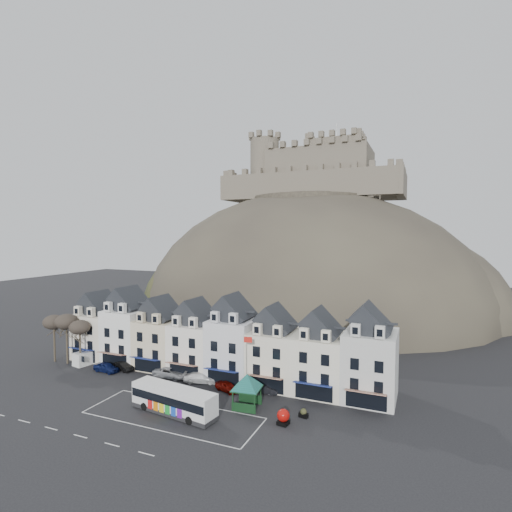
{
  "coord_description": "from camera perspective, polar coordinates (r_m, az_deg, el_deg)",
  "views": [
    {
      "loc": [
        30.17,
        -38.92,
        22.64
      ],
      "look_at": [
        3.55,
        24.0,
        18.52
      ],
      "focal_mm": 28.0,
      "sensor_mm": 36.0,
      "label": 1
    }
  ],
  "objects": [
    {
      "name": "ground",
      "position": [
        54.2,
        -14.48,
        -21.35
      ],
      "size": [
        300.0,
        300.0,
        0.0
      ],
      "primitive_type": "plane",
      "color": "black",
      "rests_on": "ground"
    },
    {
      "name": "coach_bay_markings",
      "position": [
        54.04,
        -11.8,
        -21.39
      ],
      "size": [
        22.0,
        7.5,
        0.01
      ],
      "primitive_type": "cube",
      "color": "silver",
      "rests_on": "ground"
    },
    {
      "name": "townhouse_terrace",
      "position": [
        64.93,
        -5.66,
        -12.05
      ],
      "size": [
        54.4,
        9.35,
        11.8
      ],
      "color": "white",
      "rests_on": "ground"
    },
    {
      "name": "castle_hill",
      "position": [
        113.93,
        7.85,
        -7.99
      ],
      "size": [
        100.0,
        76.0,
        68.0
      ],
      "color": "#342E28",
      "rests_on": "ground"
    },
    {
      "name": "castle",
      "position": [
        119.92,
        8.54,
        11.83
      ],
      "size": [
        50.2,
        22.2,
        22.0
      ],
      "color": "#6B6252",
      "rests_on": "ground"
    },
    {
      "name": "tree_left_far",
      "position": [
        78.69,
        -26.92,
        -8.46
      ],
      "size": [
        3.61,
        3.61,
        8.24
      ],
      "color": "#372F23",
      "rests_on": "ground"
    },
    {
      "name": "tree_left_mid",
      "position": [
        76.39,
        -25.46,
        -8.51
      ],
      "size": [
        3.78,
        3.78,
        8.64
      ],
      "color": "#372F23",
      "rests_on": "ground"
    },
    {
      "name": "tree_left_near",
      "position": [
        74.35,
        -23.89,
        -9.34
      ],
      "size": [
        3.43,
        3.43,
        7.84
      ],
      "color": "#372F23",
      "rests_on": "ground"
    },
    {
      "name": "bus",
      "position": [
        53.76,
        -11.69,
        -19.36
      ],
      "size": [
        12.16,
        4.36,
        3.36
      ],
      "rotation": [
        0.0,
        0.0,
        -0.14
      ],
      "color": "#262628",
      "rests_on": "ground"
    },
    {
      "name": "bus_shelter",
      "position": [
        53.68,
        -1.3,
        -17.5
      ],
      "size": [
        6.95,
        6.95,
        4.44
      ],
      "rotation": [
        0.0,
        0.0,
        0.11
      ],
      "color": "black",
      "rests_on": "ground"
    },
    {
      "name": "red_buoy",
      "position": [
        50.64,
        3.92,
        -21.92
      ],
      "size": [
        1.5,
        1.5,
        1.85
      ],
      "rotation": [
        0.0,
        0.0,
        -0.13
      ],
      "color": "black",
      "rests_on": "ground"
    },
    {
      "name": "flagpole",
      "position": [
        55.74,
        -1.7,
        -14.94
      ],
      "size": [
        1.27,
        0.27,
        8.85
      ],
      "rotation": [
        0.0,
        0.0,
        0.15
      ],
      "color": "silver",
      "rests_on": "ground"
    },
    {
      "name": "white_van",
      "position": [
        76.54,
        -22.82,
        -13.16
      ],
      "size": [
        2.98,
        5.16,
        2.21
      ],
      "rotation": [
        0.0,
        0.0,
        -0.19
      ],
      "color": "white",
      "rests_on": "ground"
    },
    {
      "name": "planter_west",
      "position": [
        51.26,
        4.35,
        -22.23
      ],
      "size": [
        1.0,
        0.73,
        0.9
      ],
      "rotation": [
        0.0,
        0.0,
        0.35
      ],
      "color": "black",
      "rests_on": "ground"
    },
    {
      "name": "planter_east",
      "position": [
        52.63,
        6.79,
        -21.4
      ],
      "size": [
        1.22,
        0.79,
        1.13
      ],
      "rotation": [
        0.0,
        0.0,
        -0.22
      ],
      "color": "black",
      "rests_on": "ground"
    },
    {
      "name": "car_navy",
      "position": [
        71.25,
        -20.59,
        -14.65
      ],
      "size": [
        4.65,
        2.15,
        1.54
      ],
      "primitive_type": "imported",
      "rotation": [
        0.0,
        0.0,
        1.5
      ],
      "color": "#0E1848",
      "rests_on": "ground"
    },
    {
      "name": "car_black",
      "position": [
        71.15,
        -18.38,
        -14.7
      ],
      "size": [
        4.42,
        2.76,
        1.38
      ],
      "primitive_type": "imported",
      "rotation": [
        0.0,
        0.0,
        1.23
      ],
      "color": "black",
      "rests_on": "ground"
    },
    {
      "name": "car_silver",
      "position": [
        66.07,
        -12.08,
        -15.94
      ],
      "size": [
        5.65,
        2.81,
        1.57
      ],
      "primitive_type": "imported",
      "rotation": [
        0.0,
        0.0,
        1.61
      ],
      "color": "#A7A9AE",
      "rests_on": "ground"
    },
    {
      "name": "car_white",
      "position": [
        63.3,
        -7.89,
        -16.81
      ],
      "size": [
        5.57,
        3.58,
        1.5
      ],
      "primitive_type": "imported",
      "rotation": [
        0.0,
        0.0,
        1.88
      ],
      "color": "white",
      "rests_on": "ground"
    },
    {
      "name": "car_maroon",
      "position": [
        59.76,
        -4.13,
        -18.11
      ],
      "size": [
        4.33,
        3.0,
        1.37
      ],
      "primitive_type": "imported",
      "rotation": [
        0.0,
        0.0,
        1.19
      ],
      "color": "#580905",
      "rests_on": "ground"
    },
    {
      "name": "car_charcoal",
      "position": [
        59.03,
        1.29,
        -18.44
      ],
      "size": [
        3.94,
        1.62,
        1.27
      ],
      "primitive_type": "imported",
      "rotation": [
        0.0,
        0.0,
        1.64
      ],
      "color": "black",
      "rests_on": "ground"
    }
  ]
}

